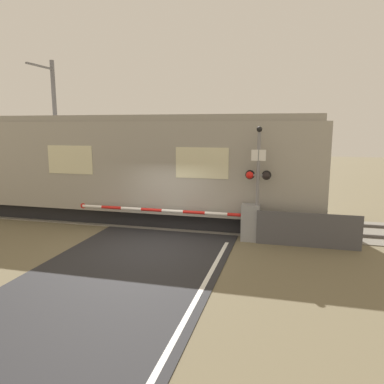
{
  "coord_description": "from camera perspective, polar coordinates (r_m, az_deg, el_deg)",
  "views": [
    {
      "loc": [
        4.04,
        -10.69,
        3.76
      ],
      "look_at": [
        0.74,
        2.08,
        1.45
      ],
      "focal_mm": 35.0,
      "sensor_mm": 36.0,
      "label": 1
    }
  ],
  "objects": [
    {
      "name": "track_bed",
      "position": [
        15.2,
        -1.37,
        -4.31
      ],
      "size": [
        36.0,
        3.2,
        0.13
      ],
      "color": "slate",
      "rests_on": "ground_plane"
    },
    {
      "name": "signal_post",
      "position": [
        12.25,
        10.02,
        2.17
      ],
      "size": [
        0.83,
        0.26,
        3.77
      ],
      "color": "gray",
      "rests_on": "ground_plane"
    },
    {
      "name": "ground_plane",
      "position": [
        12.03,
        -5.95,
        -8.35
      ],
      "size": [
        80.0,
        80.0,
        0.0
      ],
      "primitive_type": "plane",
      "color": "#6B6047"
    },
    {
      "name": "crossing_barrier",
      "position": [
        12.68,
        6.26,
        -4.29
      ],
      "size": [
        6.61,
        0.44,
        1.23
      ],
      "color": "gray",
      "rests_on": "ground_plane"
    },
    {
      "name": "train",
      "position": [
        16.37,
        -15.03,
        3.9
      ],
      "size": [
        18.69,
        3.19,
        4.19
      ],
      "color": "black",
      "rests_on": "ground_plane"
    },
    {
      "name": "roadside_fence",
      "position": [
        12.37,
        17.25,
        -5.59
      ],
      "size": [
        3.2,
        0.06,
        1.1
      ],
      "color": "#4C4C51",
      "rests_on": "ground_plane"
    },
    {
      "name": "catenary_pole",
      "position": [
        19.29,
        -20.09,
        8.73
      ],
      "size": [
        0.2,
        1.9,
        6.82
      ],
      "color": "slate",
      "rests_on": "ground_plane"
    }
  ]
}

